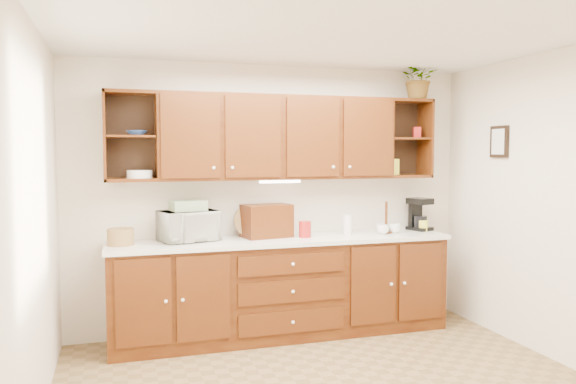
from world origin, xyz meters
TOP-DOWN VIEW (x-y plane):
  - ceiling at (0.00, 0.00)m, footprint 4.00×4.00m
  - back_wall at (0.00, 1.75)m, footprint 4.00×0.00m
  - left_wall at (-2.00, 0.00)m, footprint 0.00×3.50m
  - right_wall at (2.00, 0.00)m, footprint 0.00×3.50m
  - base_cabinets at (0.00, 1.45)m, footprint 3.20×0.60m
  - countertop at (0.00, 1.44)m, footprint 3.24×0.64m
  - upper_cabinets at (0.01, 1.59)m, footprint 3.20×0.33m
  - undercabinet_light at (0.00, 1.53)m, footprint 0.40×0.05m
  - framed_picture at (1.98, 0.90)m, footprint 0.03×0.24m
  - wicker_basket at (-1.47, 1.47)m, footprint 0.26×0.26m
  - microwave at (-0.88, 1.52)m, footprint 0.58×0.48m
  - towel_stack at (-0.88, 1.52)m, footprint 0.34×0.27m
  - wine_bottle at (-0.13, 1.61)m, footprint 0.10×0.10m
  - woven_tray at (-0.28, 1.61)m, footprint 0.31×0.12m
  - bread_box at (-0.13, 1.54)m, footprint 0.49×0.36m
  - mug_tree at (1.09, 1.45)m, footprint 0.29×0.29m
  - canister_red at (0.21, 1.42)m, footprint 0.12×0.12m
  - canister_white at (0.68, 1.49)m, footprint 0.11×0.11m
  - canister_yellow at (1.52, 1.47)m, footprint 0.11×0.11m
  - coffee_maker at (1.52, 1.57)m, footprint 0.24×0.28m
  - bowl_stack at (-1.31, 1.56)m, footprint 0.23×0.23m
  - plate_stack at (-1.30, 1.56)m, footprint 0.27×0.27m
  - pantry_box_yellow at (1.22, 1.57)m, footprint 0.10×0.09m
  - pantry_box_red at (1.47, 1.55)m, footprint 0.09×0.08m
  - potted_plant at (1.48, 1.54)m, footprint 0.44×0.40m

SIDE VIEW (x-z plane):
  - base_cabinets at x=0.00m, z-range 0.00..0.90m
  - countertop at x=0.00m, z-range 0.90..0.94m
  - woven_tray at x=-0.28m, z-range 0.80..1.10m
  - mug_tree at x=1.09m, z-range 0.83..1.15m
  - canister_yellow at x=1.52m, z-range 0.94..1.05m
  - wicker_basket at x=-1.47m, z-range 0.94..1.08m
  - canister_red at x=0.21m, z-range 0.94..1.09m
  - canister_white at x=0.68m, z-range 0.94..1.13m
  - wine_bottle at x=-0.13m, z-range 0.94..1.22m
  - microwave at x=-0.88m, z-range 0.94..1.22m
  - bread_box at x=-0.13m, z-range 0.94..1.25m
  - coffee_maker at x=1.52m, z-range 0.93..1.27m
  - towel_stack at x=-0.88m, z-range 1.22..1.31m
  - back_wall at x=0.00m, z-range -0.70..3.30m
  - left_wall at x=-2.00m, z-range -0.45..3.05m
  - right_wall at x=2.00m, z-range -0.45..3.05m
  - undercabinet_light at x=0.00m, z-range 1.46..1.48m
  - plate_stack at x=-1.30m, z-range 1.52..1.59m
  - pantry_box_yellow at x=1.22m, z-range 1.52..1.68m
  - framed_picture at x=1.98m, z-range 1.70..2.00m
  - upper_cabinets at x=0.01m, z-range 1.49..2.29m
  - bowl_stack at x=-1.31m, z-range 1.90..1.94m
  - pantry_box_red at x=1.47m, z-range 1.90..2.01m
  - potted_plant at x=1.48m, z-range 2.29..2.72m
  - ceiling at x=0.00m, z-range 2.60..2.60m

